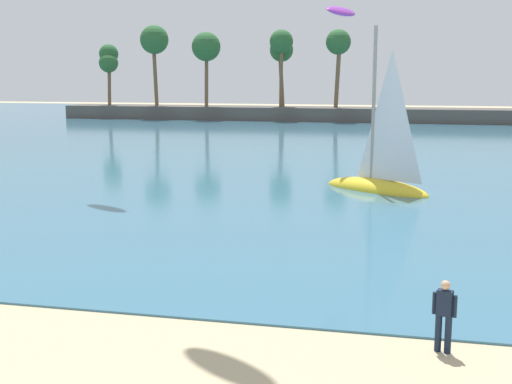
# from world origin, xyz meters

# --- Properties ---
(sea) EXTENTS (220.00, 113.47, 0.06)m
(sea) POSITION_xyz_m (0.00, 65.41, 0.03)
(sea) COLOR #386B84
(sea) RESTS_ON ground
(palm_headland) EXTENTS (80.94, 6.37, 13.43)m
(palm_headland) POSITION_xyz_m (-0.49, 82.13, 3.89)
(palm_headland) COLOR #514C47
(palm_headland) RESTS_ON ground
(person_at_waterline) EXTENTS (0.53, 0.30, 1.67)m
(person_at_waterline) POSITION_xyz_m (7.05, 8.02, 0.89)
(person_at_waterline) COLOR #141E33
(person_at_waterline) RESTS_ON ground
(sailboat_near_shore) EXTENTS (1.47, 4.25, 6.07)m
(sailboat_near_shore) POSITION_xyz_m (4.11, 54.95, 0.61)
(sailboat_near_shore) COLOR black
(sailboat_near_shore) RESTS_ON sea
(sailboat_far_left) EXTENTS (6.34, 5.02, 9.17)m
(sailboat_far_left) POSITION_xyz_m (4.66, 28.90, 0.89)
(sailboat_far_left) COLOR yellow
(sailboat_far_left) RESTS_ON sea
(kite_aloft_drifting_left) EXTENTS (2.23, 3.00, 0.83)m
(kite_aloft_drifting_left) POSITION_xyz_m (1.92, 34.59, 9.81)
(kite_aloft_drifting_left) COLOR purple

